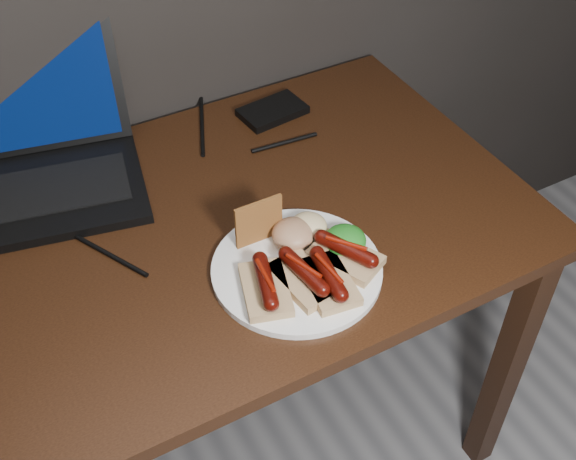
{
  "coord_description": "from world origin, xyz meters",
  "views": [
    {
      "loc": [
        -0.18,
        0.52,
        1.62
      ],
      "look_at": [
        0.21,
        1.24,
        0.82
      ],
      "focal_mm": 45.0,
      "sensor_mm": 36.0,
      "label": 1
    }
  ],
  "objects": [
    {
      "name": "bread_sausage_center",
      "position": [
        0.2,
        1.18,
        0.78
      ],
      "size": [
        0.08,
        0.12,
        0.04
      ],
      "color": "tan",
      "rests_on": "plate"
    },
    {
      "name": "bread_sausage_right",
      "position": [
        0.29,
        1.19,
        0.78
      ],
      "size": [
        0.11,
        0.13,
        0.04
      ],
      "color": "tan",
      "rests_on": "plate"
    },
    {
      "name": "salad_greens",
      "position": [
        0.3,
        1.21,
        0.78
      ],
      "size": [
        0.07,
        0.07,
        0.04
      ],
      "primitive_type": "ellipsoid",
      "color": "#196313",
      "rests_on": "plate"
    },
    {
      "name": "bread_sausage_extra",
      "position": [
        0.24,
        1.15,
        0.78
      ],
      "size": [
        0.08,
        0.12,
        0.04
      ],
      "color": "tan",
      "rests_on": "plate"
    },
    {
      "name": "bread_sausage_left",
      "position": [
        0.14,
        1.19,
        0.78
      ],
      "size": [
        0.1,
        0.13,
        0.04
      ],
      "color": "tan",
      "rests_on": "plate"
    },
    {
      "name": "desk",
      "position": [
        0.0,
        1.38,
        0.66
      ],
      "size": [
        1.4,
        0.7,
        0.75
      ],
      "color": "#351B0D",
      "rests_on": "ground"
    },
    {
      "name": "laptop",
      "position": [
        -0.09,
        1.65,
        0.8
      ],
      "size": [
        0.43,
        0.4,
        0.25
      ],
      "color": "black",
      "rests_on": "desk"
    },
    {
      "name": "crispbread",
      "position": [
        0.19,
        1.3,
        0.8
      ],
      "size": [
        0.09,
        0.01,
        0.08
      ],
      "primitive_type": "cube",
      "color": "#AF6E30",
      "rests_on": "plate"
    },
    {
      "name": "coleslaw_mound",
      "position": [
        0.27,
        1.27,
        0.78
      ],
      "size": [
        0.06,
        0.06,
        0.04
      ],
      "primitive_type": "ellipsoid",
      "color": "silver",
      "rests_on": "plate"
    },
    {
      "name": "salsa_mound",
      "position": [
        0.24,
        1.27,
        0.78
      ],
      "size": [
        0.07,
        0.07,
        0.04
      ],
      "primitive_type": "ellipsoid",
      "color": "maroon",
      "rests_on": "plate"
    },
    {
      "name": "desk_cables",
      "position": [
        -0.0,
        1.53,
        0.75
      ],
      "size": [
        0.93,
        0.45,
        0.01
      ],
      "color": "black",
      "rests_on": "desk"
    },
    {
      "name": "plate",
      "position": [
        0.21,
        1.21,
        0.76
      ],
      "size": [
        0.3,
        0.3,
        0.01
      ],
      "primitive_type": "cylinder",
      "rotation": [
        0.0,
        0.0,
        0.06
      ],
      "color": "white",
      "rests_on": "desk"
    },
    {
      "name": "hard_drive",
      "position": [
        0.39,
        1.63,
        0.76
      ],
      "size": [
        0.14,
        0.1,
        0.02
      ],
      "primitive_type": "cube",
      "rotation": [
        0.0,
        0.0,
        0.11
      ],
      "color": "black",
      "rests_on": "desk"
    }
  ]
}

